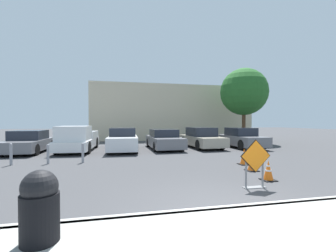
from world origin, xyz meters
TOP-DOWN VIEW (x-y plane):
  - ground_plane at (0.00, 10.00)m, footprint 96.00×96.00m
  - sidewalk_strip at (0.00, -1.03)m, footprint 23.93×2.05m
  - curb_lip at (0.00, 0.00)m, footprint 23.93×0.20m
  - road_closed_sign at (1.59, 1.45)m, footprint 0.93×0.20m
  - traffic_cone_nearest at (2.48, 2.10)m, footprint 0.42×0.42m
  - traffic_cone_second at (2.77, 3.45)m, footprint 0.43×0.43m
  - traffic_cone_third at (3.15, 4.64)m, footprint 0.46×0.46m
  - parked_car_nearest at (-7.50, 10.77)m, footprint 2.00×4.21m
  - pickup_truck at (-4.73, 10.72)m, footprint 2.12×5.12m
  - parked_car_second at (-1.94, 10.44)m, footprint 1.95×4.44m
  - parked_car_third at (0.84, 10.95)m, footprint 2.03×4.57m
  - parked_car_fourth at (3.62, 11.06)m, footprint 2.09×4.65m
  - parked_car_fifth at (6.40, 10.45)m, footprint 1.90×4.36m
  - trash_bin at (-3.26, -0.65)m, footprint 0.52×0.52m
  - bollard_nearest at (-3.78, 6.60)m, footprint 0.12×0.12m
  - bollard_second at (-5.23, 6.60)m, footprint 0.12×0.12m
  - bollard_third at (-6.69, 6.60)m, footprint 0.12×0.12m
  - building_facade_backdrop at (3.44, 20.11)m, footprint 16.76×5.00m
  - street_tree_behind_lot at (8.65, 13.89)m, footprint 4.14×4.14m

SIDE VIEW (x-z plane):
  - ground_plane at x=0.00m, z-range 0.00..0.00m
  - sidewalk_strip at x=0.00m, z-range 0.00..0.14m
  - curb_lip at x=0.00m, z-range 0.00..0.14m
  - traffic_cone_nearest at x=2.48m, z-range -0.01..0.63m
  - traffic_cone_second at x=2.77m, z-range -0.01..0.69m
  - traffic_cone_third at x=3.15m, z-range -0.01..0.70m
  - bollard_second at x=-5.23m, z-range 0.03..0.90m
  - bollard_nearest at x=-3.78m, z-range 0.03..0.93m
  - bollard_third at x=-6.69m, z-range 0.03..0.97m
  - parked_car_nearest at x=-7.50m, z-range -0.05..1.29m
  - parked_car_third at x=0.84m, z-range -0.04..1.29m
  - parked_car_fifth at x=6.40m, z-range -0.05..1.37m
  - trash_bin at x=-3.26m, z-range 0.14..1.18m
  - parked_car_fourth at x=3.62m, z-range -0.05..1.39m
  - parked_car_second at x=-1.94m, z-range -0.05..1.42m
  - pickup_truck at x=-4.73m, z-range -0.08..1.52m
  - road_closed_sign at x=1.59m, z-range 0.07..1.45m
  - building_facade_backdrop at x=3.44m, z-range 0.00..5.64m
  - street_tree_behind_lot at x=8.65m, z-range 1.20..7.78m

